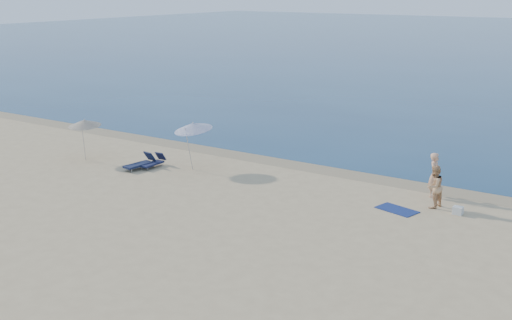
{
  "coord_description": "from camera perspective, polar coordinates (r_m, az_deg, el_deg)",
  "views": [
    {
      "loc": [
        11.78,
        -7.62,
        8.73
      ],
      "look_at": [
        -3.73,
        16.0,
        1.0
      ],
      "focal_mm": 45.0,
      "sensor_mm": 36.0,
      "label": 1
    }
  ],
  "objects": [
    {
      "name": "umbrella_far",
      "position": [
        33.88,
        -15.0,
        3.2
      ],
      "size": [
        2.01,
        2.02,
        2.2
      ],
      "rotation": [
        0.0,
        0.0,
        0.25
      ],
      "color": "silver",
      "rests_on": "ground"
    },
    {
      "name": "wet_sand_strip",
      "position": [
        30.74,
        9.34,
        -1.4
      ],
      "size": [
        240.0,
        1.6,
        0.0
      ],
      "primitive_type": "cube",
      "color": "#847254",
      "rests_on": "ground"
    },
    {
      "name": "person_left",
      "position": [
        28.2,
        15.6,
        -1.28
      ],
      "size": [
        0.48,
        0.71,
        1.91
      ],
      "primitive_type": "imported",
      "rotation": [
        0.0,
        0.0,
        1.6
      ],
      "color": "tan",
      "rests_on": "ground"
    },
    {
      "name": "umbrella_near",
      "position": [
        31.22,
        -5.63,
        2.99
      ],
      "size": [
        2.5,
        2.52,
        2.47
      ],
      "rotation": [
        0.0,
        0.0,
        -0.43
      ],
      "color": "silver",
      "rests_on": "ground"
    },
    {
      "name": "lounger_left",
      "position": [
        31.99,
        -10.25,
        -0.28
      ],
      "size": [
        0.74,
        1.74,
        0.74
      ],
      "rotation": [
        0.0,
        0.0,
        -0.12
      ],
      "color": "#151C3A",
      "rests_on": "ground"
    },
    {
      "name": "lounger_right",
      "position": [
        32.14,
        -9.1,
        -0.22
      ],
      "size": [
        0.5,
        1.49,
        0.66
      ],
      "rotation": [
        0.0,
        0.0,
        0.01
      ],
      "color": "#161B3D",
      "rests_on": "ground"
    },
    {
      "name": "white_bag",
      "position": [
        26.52,
        17.51,
        -4.3
      ],
      "size": [
        0.38,
        0.33,
        0.32
      ],
      "primitive_type": "cube",
      "rotation": [
        0.0,
        0.0,
        -0.04
      ],
      "color": "silver",
      "rests_on": "ground"
    },
    {
      "name": "person_right",
      "position": [
        26.82,
        15.55,
        -2.3
      ],
      "size": [
        0.84,
        0.98,
        1.76
      ],
      "primitive_type": "imported",
      "rotation": [
        0.0,
        0.0,
        -1.8
      ],
      "color": "tan",
      "rests_on": "ground"
    },
    {
      "name": "beach_towel",
      "position": [
        26.42,
        12.42,
        -4.34
      ],
      "size": [
        1.79,
        1.28,
        0.03
      ],
      "primitive_type": "cube",
      "rotation": [
        0.0,
        0.0,
        -0.26
      ],
      "color": "#101D53",
      "rests_on": "ground"
    }
  ]
}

